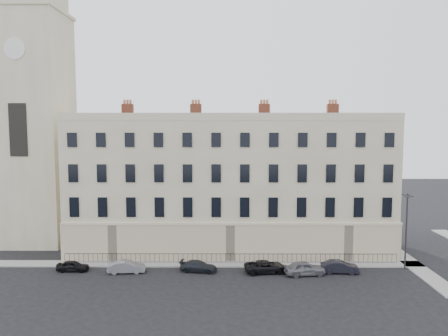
{
  "coord_description": "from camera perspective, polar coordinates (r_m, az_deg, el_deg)",
  "views": [
    {
      "loc": [
        -6.47,
        -39.42,
        14.41
      ],
      "look_at": [
        -6.69,
        10.0,
        9.67
      ],
      "focal_mm": 35.0,
      "sensor_mm": 36.0,
      "label": 1
    }
  ],
  "objects": [
    {
      "name": "car_c",
      "position": [
        44.5,
        -3.35,
        -12.69
      ],
      "size": [
        3.92,
        2.13,
        1.08
      ],
      "primitive_type": "imported",
      "rotation": [
        0.0,
        0.0,
        1.4
      ],
      "color": "black",
      "rests_on": "ground"
    },
    {
      "name": "pavement_terrace",
      "position": [
        46.81,
        -4.17,
        -12.38
      ],
      "size": [
        48.0,
        2.0,
        0.12
      ],
      "primitive_type": "cube",
      "color": "gray",
      "rests_on": "ground"
    },
    {
      "name": "car_b",
      "position": [
        45.11,
        -12.62,
        -12.48
      ],
      "size": [
        3.76,
        1.63,
        1.2
      ],
      "primitive_type": "imported",
      "rotation": [
        0.0,
        0.0,
        1.67
      ],
      "color": "gray",
      "rests_on": "ground"
    },
    {
      "name": "railings",
      "position": [
        46.92,
        0.84,
        -11.7
      ],
      "size": [
        35.0,
        0.04,
        0.96
      ],
      "color": "black",
      "rests_on": "ground"
    },
    {
      "name": "car_d",
      "position": [
        44.35,
        5.48,
        -12.7
      ],
      "size": [
        4.48,
        2.56,
        1.18
      ],
      "primitive_type": "imported",
      "rotation": [
        0.0,
        0.0,
        1.72
      ],
      "color": "black",
      "rests_on": "ground"
    },
    {
      "name": "pavement_east_return",
      "position": [
        53.23,
        22.1,
        -10.57
      ],
      "size": [
        2.0,
        24.0,
        0.12
      ],
      "primitive_type": "cube",
      "color": "gray",
      "rests_on": "ground"
    },
    {
      "name": "car_e",
      "position": [
        44.11,
        10.49,
        -12.75
      ],
      "size": [
        4.2,
        2.18,
        1.36
      ],
      "primitive_type": "imported",
      "rotation": [
        0.0,
        0.0,
        1.72
      ],
      "color": "slate",
      "rests_on": "ground"
    },
    {
      "name": "terrace",
      "position": [
        51.85,
        0.81,
        -2.18
      ],
      "size": [
        36.22,
        12.22,
        17.0
      ],
      "color": "#C3B491",
      "rests_on": "ground"
    },
    {
      "name": "car_a",
      "position": [
        47.03,
        -19.13,
        -11.99
      ],
      "size": [
        3.16,
        1.29,
        1.07
      ],
      "primitive_type": "imported",
      "rotation": [
        0.0,
        0.0,
        1.56
      ],
      "color": "black",
      "rests_on": "ground"
    },
    {
      "name": "church_tower",
      "position": [
        58.52,
        -23.77,
        9.19
      ],
      "size": [
        8.0,
        8.13,
        44.0
      ],
      "color": "#C3B491",
      "rests_on": "ground"
    },
    {
      "name": "car_f",
      "position": [
        45.48,
        14.88,
        -12.37
      ],
      "size": [
        3.78,
        1.54,
        1.22
      ],
      "primitive_type": "imported",
      "rotation": [
        0.0,
        0.0,
        1.5
      ],
      "color": "black",
      "rests_on": "ground"
    },
    {
      "name": "streetlamp",
      "position": [
        47.56,
        22.71,
        -7.22
      ],
      "size": [
        0.82,
        1.57,
        7.76
      ],
      "rotation": [
        0.0,
        0.0,
        0.42
      ],
      "color": "#2D2C31",
      "rests_on": "ground"
    },
    {
      "name": "ground",
      "position": [
        42.47,
        9.3,
        -14.43
      ],
      "size": [
        160.0,
        160.0,
        0.0
      ],
      "primitive_type": "plane",
      "color": "black",
      "rests_on": "ground"
    }
  ]
}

